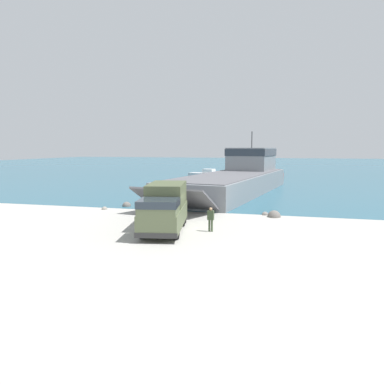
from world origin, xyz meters
TOP-DOWN VIEW (x-y plane):
  - ground_plane at (0.00, 0.00)m, footprint 240.00×240.00m
  - water_surface at (0.00, 97.23)m, footprint 240.00×180.00m
  - landing_craft at (1.36, 24.25)m, footprint 12.31×33.05m
  - military_truck at (-0.21, -0.66)m, footprint 3.85×7.63m
  - soldier_on_ramp at (2.93, -0.15)m, footprint 0.45×0.26m
  - moored_boat_a at (-7.75, 47.21)m, footprint 7.37×4.20m
  - moored_boat_b at (4.51, 49.62)m, footprint 4.75×6.57m
  - shoreline_rock_a at (6.13, 7.24)m, footprint 0.55×0.55m
  - shoreline_rock_b at (-7.34, 8.68)m, footprint 0.86×0.86m
  - shoreline_rock_c at (6.91, 6.46)m, footprint 1.10×1.10m
  - shoreline_rock_d at (-8.52, 6.38)m, footprint 0.53×0.53m

SIDE VIEW (x-z plane):
  - ground_plane at x=0.00m, z-range 0.00..0.00m
  - shoreline_rock_a at x=6.13m, z-range -0.28..0.28m
  - shoreline_rock_b at x=-7.34m, z-range -0.43..0.43m
  - shoreline_rock_c at x=6.91m, z-range -0.55..0.55m
  - shoreline_rock_d at x=-8.52m, z-range -0.27..0.27m
  - water_surface at x=0.00m, z-range 0.00..0.01m
  - moored_boat_b at x=4.51m, z-range -0.24..1.19m
  - moored_boat_a at x=-7.75m, z-range -0.26..1.29m
  - soldier_on_ramp at x=2.93m, z-range 0.13..1.80m
  - military_truck at x=-0.21m, z-range 0.03..3.22m
  - landing_craft at x=1.36m, z-range -2.04..6.05m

